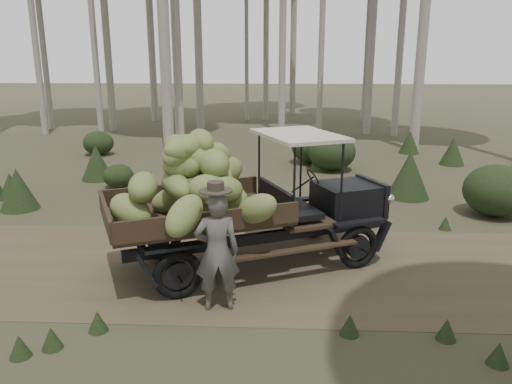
{
  "coord_description": "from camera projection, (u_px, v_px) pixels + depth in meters",
  "views": [
    {
      "loc": [
        0.17,
        -8.08,
        3.6
      ],
      "look_at": [
        -0.24,
        0.2,
        1.33
      ],
      "focal_mm": 35.0,
      "sensor_mm": 36.0,
      "label": 1
    }
  ],
  "objects": [
    {
      "name": "dirt_track",
      "position": [
        269.0,
        268.0,
        8.74
      ],
      "size": [
        70.0,
        4.0,
        0.01
      ],
      "primitive_type": "cube",
      "color": "brown",
      "rests_on": "ground"
    },
    {
      "name": "farmer",
      "position": [
        217.0,
        251.0,
        7.12
      ],
      "size": [
        0.71,
        0.55,
        1.93
      ],
      "rotation": [
        0.0,
        0.0,
        3.31
      ],
      "color": "#4F4E49",
      "rests_on": "ground"
    },
    {
      "name": "undergrowth",
      "position": [
        251.0,
        229.0,
        9.04
      ],
      "size": [
        20.08,
        23.9,
        1.39
      ],
      "color": "#233319",
      "rests_on": "ground"
    },
    {
      "name": "banana_truck",
      "position": [
        223.0,
        189.0,
        8.28
      ],
      "size": [
        5.2,
        3.61,
        2.48
      ],
      "rotation": [
        0.0,
        0.0,
        0.42
      ],
      "color": "black",
      "rests_on": "ground"
    },
    {
      "name": "ground",
      "position": [
        269.0,
        268.0,
        8.74
      ],
      "size": [
        120.0,
        120.0,
        0.0
      ],
      "primitive_type": "plane",
      "color": "#473D2B",
      "rests_on": "ground"
    }
  ]
}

